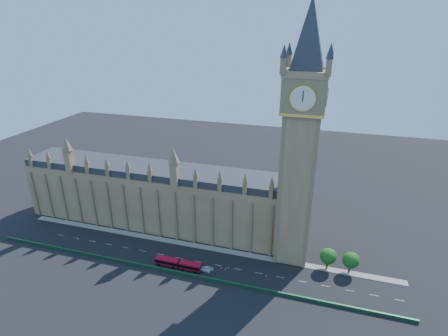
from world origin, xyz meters
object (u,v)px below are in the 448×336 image
(car_grey, at_px, (192,267))
(car_white, at_px, (204,269))
(red_bus, at_px, (178,264))
(car_silver, at_px, (208,268))

(car_grey, xyz_separation_m, car_white, (4.67, -0.00, 0.10))
(red_bus, bearing_deg, car_white, 5.00)
(car_silver, bearing_deg, car_grey, 93.16)
(red_bus, height_order, car_silver, red_bus)
(red_bus, distance_m, car_grey, 5.62)
(car_grey, relative_size, car_white, 0.74)
(red_bus, distance_m, car_silver, 11.60)
(red_bus, relative_size, car_white, 3.52)
(car_grey, bearing_deg, car_white, -91.60)
(car_grey, relative_size, car_silver, 0.99)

